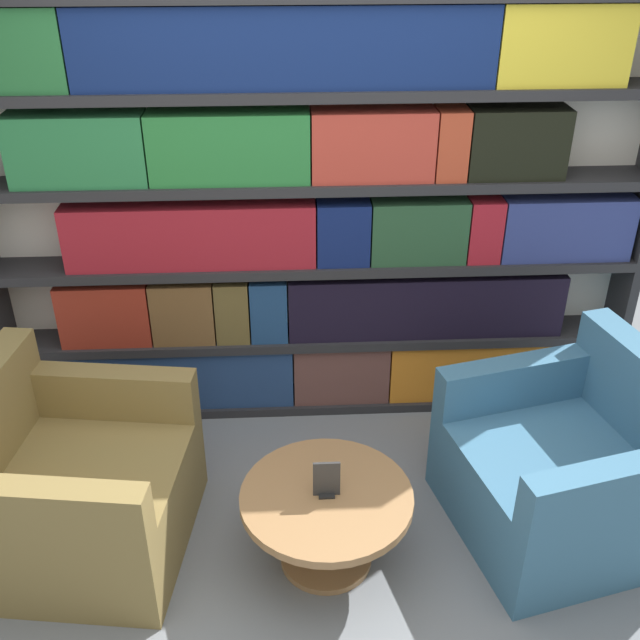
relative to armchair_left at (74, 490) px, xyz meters
name	(u,v)px	position (x,y,z in m)	size (l,w,h in m)	color
ground_plane	(333,608)	(1.11, -0.43, -0.30)	(14.00, 14.00, 0.00)	slate
bookshelf	(315,225)	(1.11, 1.03, 0.79)	(3.39, 0.30, 2.20)	silver
armchair_left	(74,490)	(0.00, 0.00, 0.00)	(0.99, 0.99, 0.85)	olive
armchair_right	(567,472)	(2.19, 0.00, 0.00)	(1.06, 1.06, 0.85)	#386684
coffee_table	(326,513)	(1.09, -0.17, -0.03)	(0.73, 0.73, 0.38)	olive
table_sign	(327,481)	(1.09, -0.17, 0.15)	(0.11, 0.06, 0.17)	black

